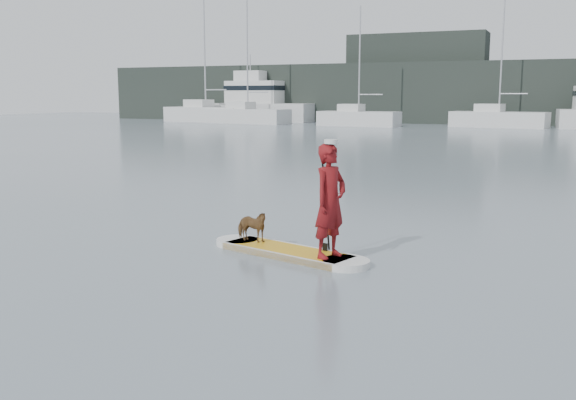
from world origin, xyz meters
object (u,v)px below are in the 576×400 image
at_px(sailboat_c, 358,117).
at_px(sailboat_a, 205,113).
at_px(paddleboard, 288,252).
at_px(motor_yacht_b, 260,103).
at_px(paddler, 330,201).
at_px(dog, 251,226).
at_px(sailboat_d, 498,117).
at_px(sailboat_b, 247,114).

bearing_deg(sailboat_c, sailboat_a, 178.96).
distance_m(paddleboard, motor_yacht_b, 58.07).
relative_size(sailboat_c, motor_yacht_b, 0.99).
distance_m(paddler, dog, 1.91).
height_order(paddler, sailboat_a, sailboat_a).
relative_size(sailboat_c, sailboat_d, 0.88).
bearing_deg(paddler, motor_yacht_b, 45.93).
bearing_deg(sailboat_d, paddleboard, -78.80).
height_order(paddler, sailboat_c, sailboat_c).
bearing_deg(motor_yacht_b, sailboat_c, -22.84).
bearing_deg(paddleboard, dog, 180.00).
xyz_separation_m(sailboat_b, sailboat_c, (11.76, -0.80, -0.12)).
distance_m(sailboat_b, motor_yacht_b, 4.94).
relative_size(sailboat_a, sailboat_d, 1.10).
xyz_separation_m(sailboat_b, motor_yacht_b, (-0.91, 4.73, 1.08)).
bearing_deg(sailboat_c, paddleboard, -68.60).
distance_m(paddler, sailboat_d, 49.20).
distance_m(sailboat_d, motor_yacht_b, 24.84).
height_order(paddler, sailboat_d, sailboat_d).
xyz_separation_m(paddler, sailboat_d, (-2.24, 49.15, -0.22)).
xyz_separation_m(paddleboard, sailboat_a, (-30.61, 48.30, 0.86)).
relative_size(paddler, motor_yacht_b, 0.18).
height_order(paddleboard, sailboat_c, sailboat_c).
height_order(dog, sailboat_b, sailboat_b).
bearing_deg(motor_yacht_b, paddleboard, -62.65).
bearing_deg(paddleboard, sailboat_d, 107.35).
bearing_deg(sailboat_d, sailboat_b, -166.21).
bearing_deg(sailboat_c, dog, -69.50).
bearing_deg(sailboat_b, sailboat_a, 178.25).
distance_m(sailboat_b, sailboat_d, 23.79).
height_order(sailboat_a, sailboat_c, sailboat_a).
distance_m(dog, sailboat_c, 47.78).
relative_size(sailboat_b, sailboat_d, 1.08).
distance_m(paddleboard, dog, 0.95).
distance_m(dog, sailboat_d, 48.67).
bearing_deg(sailboat_c, motor_yacht_b, 161.78).
height_order(sailboat_b, sailboat_d, sailboat_b).
distance_m(sailboat_c, motor_yacht_b, 13.88).
bearing_deg(motor_yacht_b, sailboat_a, -141.37).
distance_m(sailboat_a, sailboat_b, 5.64).
bearing_deg(dog, sailboat_b, 33.86).
distance_m(paddleboard, paddler, 1.37).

